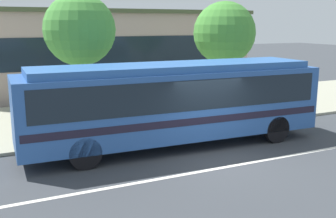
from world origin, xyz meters
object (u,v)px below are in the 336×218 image
(bus_stop_sign, at_px, (264,82))
(street_tree_mid_block, at_px, (224,33))
(transit_bus, at_px, (175,99))
(street_tree_near_stop, at_px, (80,31))
(pedestrian_waiting_near_sign, at_px, (94,103))

(bus_stop_sign, height_order, street_tree_mid_block, street_tree_mid_block)
(street_tree_mid_block, bearing_deg, transit_bus, -137.04)
(transit_bus, height_order, street_tree_near_stop, street_tree_near_stop)
(transit_bus, bearing_deg, pedestrian_waiting_near_sign, 118.43)
(transit_bus, relative_size, pedestrian_waiting_near_sign, 6.48)
(street_tree_near_stop, xyz_separation_m, street_tree_mid_block, (7.37, 0.42, -0.19))
(pedestrian_waiting_near_sign, distance_m, street_tree_mid_block, 7.71)
(bus_stop_sign, height_order, street_tree_near_stop, street_tree_near_stop)
(bus_stop_sign, bearing_deg, street_tree_near_stop, 160.09)
(bus_stop_sign, xyz_separation_m, street_tree_mid_block, (-0.09, 3.12, 2.04))
(transit_bus, distance_m, pedestrian_waiting_near_sign, 4.09)
(pedestrian_waiting_near_sign, bearing_deg, transit_bus, -61.57)
(street_tree_mid_block, bearing_deg, bus_stop_sign, -88.36)
(street_tree_near_stop, bearing_deg, bus_stop_sign, -19.91)
(bus_stop_sign, distance_m, street_tree_near_stop, 8.25)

